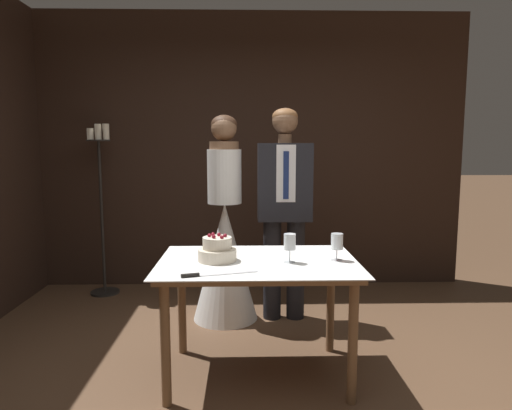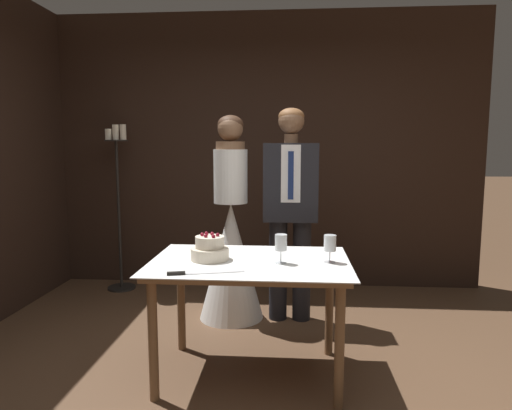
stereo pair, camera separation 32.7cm
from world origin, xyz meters
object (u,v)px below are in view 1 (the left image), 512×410
object	(u,v)px
bride	(225,246)
candle_stand	(102,208)
cake_knife	(205,275)
groom	(284,202)
tiered_cake	(217,250)
wine_glass_near	(337,243)
wine_glass_middle	(290,243)
cake_table	(258,275)

from	to	relation	value
bride	candle_stand	distance (m)	1.43
cake_knife	groom	distance (m)	1.44
cake_knife	candle_stand	distance (m)	2.32
tiered_cake	candle_stand	bearing A→B (deg)	126.22
wine_glass_near	bride	xyz separation A→B (m)	(-0.74, 0.98, -0.23)
tiered_cake	cake_knife	world-z (taller)	tiered_cake
wine_glass_near	groom	bearing A→B (deg)	103.80
candle_stand	groom	bearing A→B (deg)	-21.94
cake_knife	bride	xyz separation A→B (m)	(0.05, 1.31, -0.13)
groom	cake_knife	bearing A→B (deg)	-112.69
tiered_cake	groom	world-z (taller)	groom
cake_knife	groom	xyz separation A→B (m)	(0.55, 1.31, 0.24)
bride	cake_knife	bearing A→B (deg)	-92.27
wine_glass_middle	bride	world-z (taller)	bride
wine_glass_near	groom	xyz separation A→B (m)	(-0.24, 0.98, 0.14)
wine_glass_near	bride	size ratio (longest dim) A/B	0.10
tiered_cake	wine_glass_middle	size ratio (longest dim) A/B	1.34
candle_stand	bride	bearing A→B (deg)	-29.46
cake_table	groom	bearing A→B (deg)	75.80
cake_table	candle_stand	bearing A→B (deg)	131.42
cake_knife	candle_stand	world-z (taller)	candle_stand
cake_table	cake_knife	size ratio (longest dim) A/B	2.91
wine_glass_near	cake_table	bearing A→B (deg)	179.21
cake_knife	candle_stand	bearing A→B (deg)	105.35
cake_table	tiered_cake	xyz separation A→B (m)	(-0.25, 0.00, 0.16)
cake_table	wine_glass_middle	bearing A→B (deg)	-14.67
cake_knife	candle_stand	xyz separation A→B (m)	(-1.18, 2.00, 0.10)
cake_table	groom	size ratio (longest dim) A/B	0.70
cake_knife	bride	bearing A→B (deg)	72.65
tiered_cake	candle_stand	world-z (taller)	candle_stand
cake_knife	wine_glass_middle	world-z (taller)	wine_glass_middle
wine_glass_middle	wine_glass_near	bearing A→B (deg)	8.34
wine_glass_near	groom	distance (m)	1.02
cake_table	bride	world-z (taller)	bride
wine_glass_near	candle_stand	xyz separation A→B (m)	(-1.96, 1.68, -0.00)
cake_table	tiered_cake	bearing A→B (deg)	179.78
cake_knife	wine_glass_middle	bearing A→B (deg)	14.58
wine_glass_middle	candle_stand	xyz separation A→B (m)	(-1.67, 1.72, -0.02)
wine_glass_near	tiered_cake	bearing A→B (deg)	179.40
bride	tiered_cake	bearing A→B (deg)	-90.25
wine_glass_middle	candle_stand	bearing A→B (deg)	134.07
cake_knife	wine_glass_near	xyz separation A→B (m)	(0.79, 0.32, 0.10)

